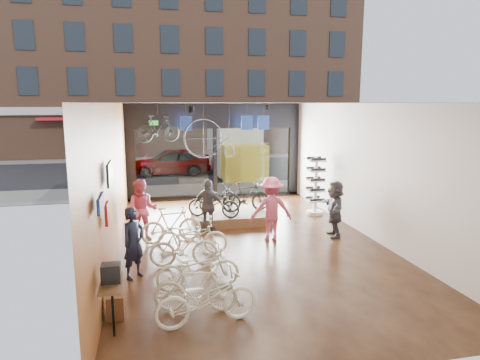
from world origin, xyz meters
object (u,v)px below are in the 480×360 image
object	(u,v)px
floor_bike_4	(192,236)
penny_farthing	(212,139)
display_platform	(230,216)
customer_5	(335,209)
display_bike_left	(214,204)
customer_2	(209,206)
customer_3	(271,209)
street_car	(171,161)
floor_bike_5	(171,225)
sunglasses_rack	(315,186)
hung_bike	(158,129)
customer_1	(142,210)
floor_bike_0	(206,298)
display_bike_right	(218,197)
floor_bike_3	(184,247)
box_truck	(237,151)
customer_0	(134,243)
floor_bike_1	(196,288)
floor_bike_2	(198,268)
display_bike_mid	(246,197)

from	to	relation	value
floor_bike_4	penny_farthing	world-z (taller)	penny_farthing
display_platform	customer_5	xyz separation A→B (m)	(2.65, -2.21, 0.66)
display_bike_left	customer_2	world-z (taller)	customer_2
penny_farthing	customer_3	bearing A→B (deg)	-76.76
street_car	floor_bike_5	bearing A→B (deg)	-2.86
sunglasses_rack	hung_bike	bearing A→B (deg)	179.43
customer_1	customer_3	size ratio (longest dim) A/B	0.96
display_bike_left	floor_bike_0	bearing A→B (deg)	-165.52
customer_1	display_bike_left	bearing A→B (deg)	30.87
display_bike_left	display_bike_right	size ratio (longest dim) A/B	1.06
floor_bike_0	customer_5	distance (m)	6.02
floor_bike_4	floor_bike_3	bearing A→B (deg)	172.40
box_truck	display_platform	world-z (taller)	box_truck
floor_bike_5	customer_0	world-z (taller)	customer_0
hung_bike	floor_bike_1	bearing A→B (deg)	164.88
floor_bike_0	penny_farthing	bearing A→B (deg)	-16.43
penny_farthing	floor_bike_5	bearing A→B (deg)	-113.57
box_truck	hung_bike	distance (m)	8.14
display_bike_left	customer_1	distance (m)	2.32
street_car	customer_3	distance (m)	12.15
display_bike_left	penny_farthing	bearing A→B (deg)	16.65
box_truck	customer_3	bearing A→B (deg)	-96.53
floor_bike_1	penny_farthing	distance (m)	8.45
customer_0	customer_5	distance (m)	5.86
floor_bike_2	penny_farthing	size ratio (longest dim) A/B	0.96
customer_0	customer_2	distance (m)	3.67
floor_bike_3	customer_3	bearing A→B (deg)	-54.25
box_truck	sunglasses_rack	bearing A→B (deg)	-83.03
floor_bike_5	hung_bike	xyz separation A→B (m)	(-0.20, 3.77, 2.42)
box_truck	floor_bike_2	bearing A→B (deg)	-104.74
display_bike_mid	floor_bike_2	bearing A→B (deg)	149.44
display_bike_mid	customer_3	bearing A→B (deg)	178.69
customer_1	sunglasses_rack	world-z (taller)	sunglasses_rack
floor_bike_2	display_bike_mid	xyz separation A→B (m)	(2.14, 4.92, 0.34)
display_platform	customer_3	size ratio (longest dim) A/B	1.33
floor_bike_5	penny_farthing	size ratio (longest dim) A/B	0.94
display_platform	floor_bike_4	bearing A→B (deg)	-117.93
floor_bike_2	floor_bike_3	world-z (taller)	floor_bike_3
display_bike_right	sunglasses_rack	bearing A→B (deg)	-124.99
street_car	display_bike_mid	distance (m)	9.99
customer_1	sunglasses_rack	bearing A→B (deg)	24.32
display_platform	street_car	bearing A→B (deg)	98.17
display_bike_mid	sunglasses_rack	xyz separation A→B (m)	(2.51, 0.32, 0.21)
floor_bike_1	floor_bike_4	distance (m)	3.11
floor_bike_3	display_bike_mid	size ratio (longest dim) A/B	0.99
floor_bike_5	display_bike_mid	size ratio (longest dim) A/B	1.04
box_truck	display_bike_left	world-z (taller)	box_truck
floor_bike_2	customer_3	distance (m)	3.66
floor_bike_2	display_bike_left	bearing A→B (deg)	-15.84
sunglasses_rack	customer_3	bearing A→B (deg)	-115.54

